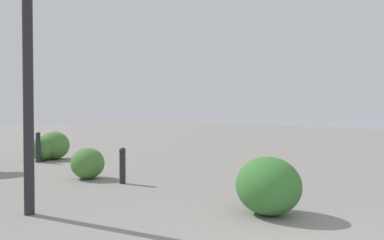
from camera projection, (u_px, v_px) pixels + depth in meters
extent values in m
cylinder|color=#232328|center=(28.00, 62.00, 5.38)|extent=(0.14, 0.14, 4.24)
cylinder|color=#232328|center=(123.00, 168.00, 7.71)|extent=(0.12, 0.12, 0.61)
sphere|color=#232328|center=(122.00, 151.00, 7.70)|extent=(0.13, 0.13, 0.13)
cylinder|color=#232328|center=(38.00, 149.00, 10.80)|extent=(0.12, 0.12, 0.74)
sphere|color=#232328|center=(38.00, 134.00, 10.79)|extent=(0.13, 0.13, 0.13)
ellipsoid|color=#477F38|center=(54.00, 145.00, 11.49)|extent=(0.96, 0.87, 0.82)
ellipsoid|color=#387533|center=(268.00, 186.00, 5.42)|extent=(0.95, 0.85, 0.81)
ellipsoid|color=#477F38|center=(42.00, 148.00, 11.24)|extent=(0.82, 0.74, 0.69)
ellipsoid|color=#477F38|center=(88.00, 163.00, 8.26)|extent=(0.77, 0.69, 0.65)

